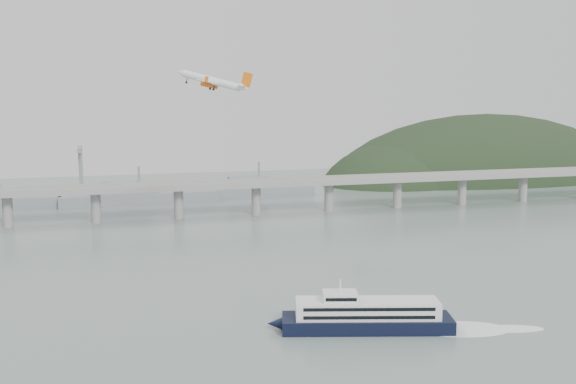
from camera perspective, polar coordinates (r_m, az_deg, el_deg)
name	(u,v)px	position (r m, az deg, el deg)	size (l,w,h in m)	color
ground	(330,312)	(246.03, 3.58, -10.12)	(900.00, 900.00, 0.00)	slate
bridge	(224,189)	(431.13, -5.46, 0.24)	(800.00, 22.00, 23.90)	gray
headland	(497,198)	(667.88, 17.24, -0.46)	(365.00, 155.00, 156.00)	black
ferry	(367,316)	(228.30, 6.71, -10.38)	(91.06, 34.16, 17.50)	black
airliner	(214,81)	(312.02, -6.32, 9.30)	(33.43, 31.68, 11.62)	white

